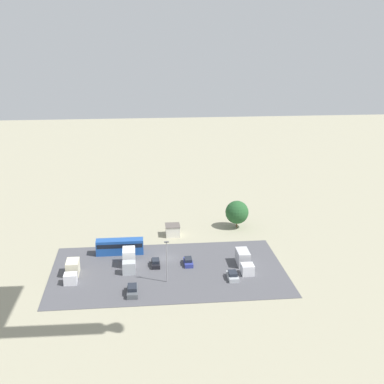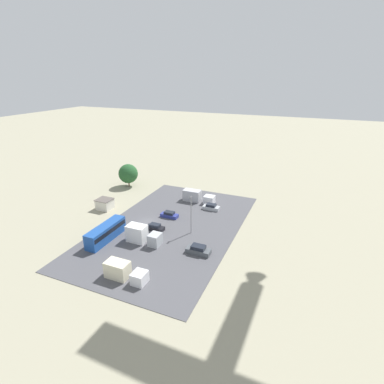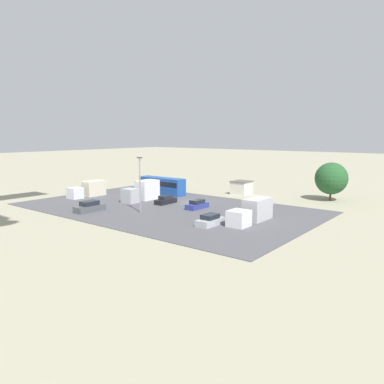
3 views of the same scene
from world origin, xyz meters
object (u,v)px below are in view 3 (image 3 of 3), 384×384
object	(u,v)px
parked_car_0	(90,207)
parked_truck_2	(143,191)
parked_car_3	(210,220)
shed_building	(242,188)
parked_car_1	(197,205)
parked_truck_0	(89,190)
parked_truck_1	(252,211)
parked_car_2	(166,200)
bus	(162,185)

from	to	relation	value
parked_car_0	parked_truck_2	xyz separation A→B (m)	(0.68, -12.01, 0.91)
parked_car_3	parked_truck_2	bearing A→B (deg)	159.47
shed_building	parked_car_3	xyz separation A→B (m)	(-10.09, 24.90, -0.65)
parked_car_1	parked_truck_0	distance (m)	23.73
parked_car_3	parked_truck_1	bearing A→B (deg)	57.67
parked_truck_1	parked_car_2	bearing A→B (deg)	-7.77
parked_car_0	parked_car_3	world-z (taller)	parked_car_0
parked_car_1	parked_truck_2	size ratio (longest dim) A/B	0.58
parked_car_2	parked_car_3	xyz separation A→B (m)	(-14.83, 7.73, 0.01)
parked_car_1	parked_truck_0	world-z (taller)	parked_truck_0
parked_car_0	parked_car_3	size ratio (longest dim) A/B	1.13
parked_truck_1	parked_car_0	bearing A→B (deg)	22.81
parked_car_1	parked_car_2	distance (m)	6.81
shed_building	parked_car_1	xyz separation A→B (m)	(-2.06, 17.22, -0.66)
parked_truck_2	parked_car_2	bearing A→B (deg)	-178.70
parked_car_0	parked_car_1	bearing A→B (deg)	46.17
shed_building	parked_truck_1	distance (m)	23.79
bus	parked_truck_2	xyz separation A→B (m)	(-2.06, 7.30, -0.17)
bus	parked_car_0	size ratio (longest dim) A/B	2.17
parked_car_3	parked_truck_2	xyz separation A→B (m)	(20.31, -7.60, 0.99)
parked_truck_0	parked_truck_1	size ratio (longest dim) A/B	0.86
parked_car_0	parked_truck_2	bearing A→B (deg)	93.23
parked_car_3	parked_truck_0	distance (m)	31.78
parked_truck_0	bus	bearing A→B (deg)	-130.48
parked_car_0	parked_car_1	world-z (taller)	parked_car_0
parked_car_0	parked_car_1	xyz separation A→B (m)	(-11.60, -12.09, -0.09)
parked_truck_1	bus	bearing A→B (deg)	-20.60
parked_car_0	parked_truck_0	distance (m)	14.67
parked_car_2	parked_truck_2	size ratio (longest dim) A/B	0.56
shed_building	parked_car_3	distance (m)	26.87
parked_car_1	parked_truck_1	bearing A→B (deg)	167.89
parked_truck_1	parked_truck_2	bearing A→B (deg)	-5.69
parked_car_0	parked_truck_0	world-z (taller)	parked_truck_0
parked_car_1	parked_truck_2	world-z (taller)	parked_truck_2
parked_car_2	parked_truck_2	world-z (taller)	parked_truck_2
bus	parked_truck_0	bearing A→B (deg)	-40.48
shed_building	parked_car_2	xyz separation A→B (m)	(4.75, 17.17, -0.67)
shed_building	parked_car_1	bearing A→B (deg)	96.83
parked_car_0	parked_truck_1	world-z (taller)	parked_truck_1
parked_car_2	parked_truck_1	world-z (taller)	parked_truck_1
parked_car_1	parked_truck_1	distance (m)	11.63
parked_car_2	parked_truck_1	xyz separation A→B (m)	(-18.16, 2.48, 0.78)
bus	parked_car_0	bearing A→B (deg)	8.07
parked_car_2	parked_truck_0	bearing A→B (deg)	-168.09
bus	parked_truck_1	distance (m)	27.45
shed_building	parked_car_3	size ratio (longest dim) A/B	0.92
parked_truck_0	parked_truck_2	size ratio (longest dim) A/B	1.02
shed_building	bus	world-z (taller)	bus
shed_building	parked_truck_1	world-z (taller)	parked_truck_1
parked_car_2	parked_truck_1	distance (m)	18.34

